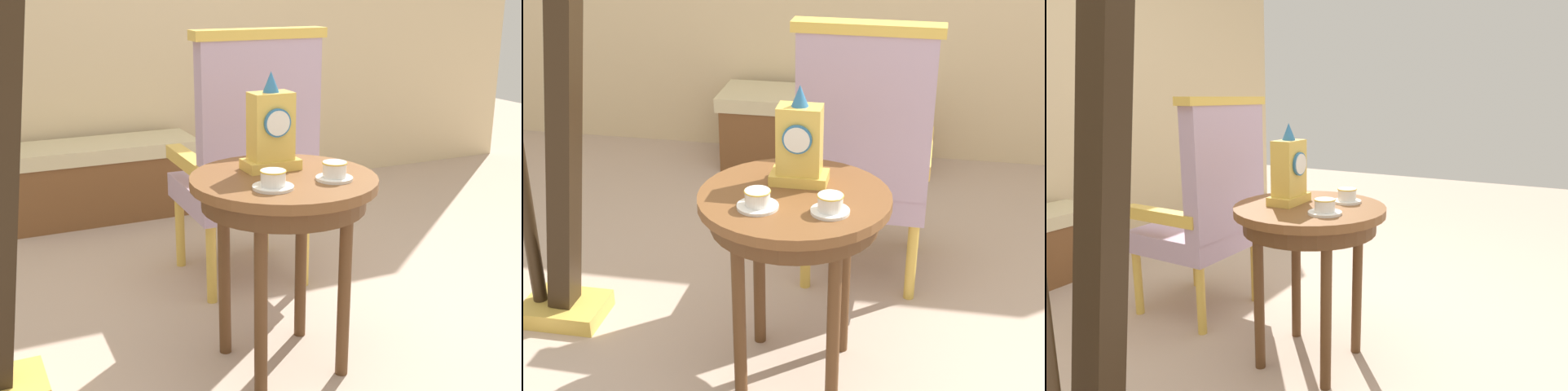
% 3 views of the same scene
% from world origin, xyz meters
% --- Properties ---
extents(ground_plane, '(10.00, 10.00, 0.00)m').
position_xyz_m(ground_plane, '(0.00, 0.00, 0.00)').
color(ground_plane, '#BCA38E').
extents(side_table, '(0.63, 0.63, 0.70)m').
position_xyz_m(side_table, '(0.06, 0.04, 0.61)').
color(side_table, brown).
rests_on(side_table, ground).
extents(teacup_left, '(0.13, 0.13, 0.06)m').
position_xyz_m(teacup_left, '(-0.04, -0.07, 0.72)').
color(teacup_left, white).
rests_on(teacup_left, side_table).
extents(teacup_right, '(0.12, 0.12, 0.06)m').
position_xyz_m(teacup_right, '(0.19, -0.07, 0.73)').
color(teacup_right, white).
rests_on(teacup_right, side_table).
extents(mantel_clock, '(0.19, 0.11, 0.34)m').
position_xyz_m(mantel_clock, '(0.06, 0.14, 0.83)').
color(mantel_clock, gold).
rests_on(mantel_clock, side_table).
extents(armchair, '(0.56, 0.54, 1.14)m').
position_xyz_m(armchair, '(0.23, 0.73, 0.59)').
color(armchair, '#B299B7').
rests_on(armchair, ground).
extents(window_bench, '(1.08, 0.40, 0.44)m').
position_xyz_m(window_bench, '(-0.15, 1.95, 0.22)').
color(window_bench, beige).
rests_on(window_bench, ground).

